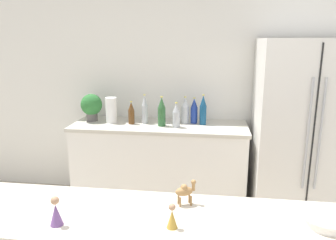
{
  "coord_description": "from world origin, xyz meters",
  "views": [
    {
      "loc": [
        0.12,
        -0.86,
        1.75
      ],
      "look_at": [
        -0.19,
        1.43,
        1.19
      ],
      "focal_mm": 35.0,
      "sensor_mm": 36.0,
      "label": 1
    }
  ],
  "objects_px": {
    "wise_man_figurine_blue": "(56,213)",
    "back_bottle_6": "(203,110)",
    "paper_towel_roll": "(111,110)",
    "potted_plant": "(92,106)",
    "back_bottle_3": "(162,112)",
    "fruit_bowl": "(328,219)",
    "back_bottle_4": "(131,113)",
    "refrigerator": "(301,133)",
    "camel_figurine": "(186,191)",
    "wise_man_figurine_crimson": "(172,217)",
    "back_bottle_1": "(185,111)",
    "back_bottle_5": "(194,111)",
    "back_bottle_2": "(145,110)",
    "back_bottle_0": "(176,115)"
  },
  "relations": [
    {
      "from": "paper_towel_roll",
      "to": "back_bottle_3",
      "type": "relative_size",
      "value": 0.88
    },
    {
      "from": "wise_man_figurine_blue",
      "to": "back_bottle_1",
      "type": "bearing_deg",
      "value": 79.47
    },
    {
      "from": "back_bottle_6",
      "to": "fruit_bowl",
      "type": "relative_size",
      "value": 1.4
    },
    {
      "from": "refrigerator",
      "to": "wise_man_figurine_blue",
      "type": "distance_m",
      "value": 2.48
    },
    {
      "from": "back_bottle_0",
      "to": "paper_towel_roll",
      "type": "bearing_deg",
      "value": 171.74
    },
    {
      "from": "paper_towel_roll",
      "to": "back_bottle_0",
      "type": "relative_size",
      "value": 1.06
    },
    {
      "from": "back_bottle_1",
      "to": "fruit_bowl",
      "type": "bearing_deg",
      "value": -67.76
    },
    {
      "from": "back_bottle_1",
      "to": "back_bottle_0",
      "type": "bearing_deg",
      "value": -114.08
    },
    {
      "from": "potted_plant",
      "to": "back_bottle_6",
      "type": "bearing_deg",
      "value": 0.2
    },
    {
      "from": "back_bottle_3",
      "to": "back_bottle_5",
      "type": "height_order",
      "value": "back_bottle_3"
    },
    {
      "from": "back_bottle_2",
      "to": "back_bottle_4",
      "type": "relative_size",
      "value": 1.28
    },
    {
      "from": "back_bottle_4",
      "to": "back_bottle_0",
      "type": "bearing_deg",
      "value": -8.34
    },
    {
      "from": "back_bottle_3",
      "to": "back_bottle_2",
      "type": "bearing_deg",
      "value": 156.48
    },
    {
      "from": "paper_towel_roll",
      "to": "back_bottle_5",
      "type": "relative_size",
      "value": 0.98
    },
    {
      "from": "back_bottle_5",
      "to": "fruit_bowl",
      "type": "height_order",
      "value": "back_bottle_5"
    },
    {
      "from": "back_bottle_1",
      "to": "back_bottle_3",
      "type": "bearing_deg",
      "value": -148.73
    },
    {
      "from": "back_bottle_5",
      "to": "wise_man_figurine_crimson",
      "type": "bearing_deg",
      "value": -89.35
    },
    {
      "from": "refrigerator",
      "to": "camel_figurine",
      "type": "relative_size",
      "value": 13.78
    },
    {
      "from": "paper_towel_roll",
      "to": "back_bottle_6",
      "type": "height_order",
      "value": "back_bottle_6"
    },
    {
      "from": "back_bottle_6",
      "to": "wise_man_figurine_crimson",
      "type": "height_order",
      "value": "back_bottle_6"
    },
    {
      "from": "wise_man_figurine_blue",
      "to": "back_bottle_6",
      "type": "bearing_deg",
      "value": 74.47
    },
    {
      "from": "back_bottle_0",
      "to": "wise_man_figurine_blue",
      "type": "xyz_separation_m",
      "value": [
        -0.32,
        -1.94,
        -0.01
      ]
    },
    {
      "from": "refrigerator",
      "to": "back_bottle_4",
      "type": "xyz_separation_m",
      "value": [
        -1.69,
        0.06,
        0.13
      ]
    },
    {
      "from": "wise_man_figurine_crimson",
      "to": "back_bottle_5",
      "type": "bearing_deg",
      "value": 90.65
    },
    {
      "from": "paper_towel_roll",
      "to": "fruit_bowl",
      "type": "bearing_deg",
      "value": -50.15
    },
    {
      "from": "potted_plant",
      "to": "back_bottle_3",
      "type": "relative_size",
      "value": 0.97
    },
    {
      "from": "refrigerator",
      "to": "back_bottle_0",
      "type": "xyz_separation_m",
      "value": [
        -1.21,
        -0.01,
        0.14
      ]
    },
    {
      "from": "back_bottle_6",
      "to": "back_bottle_3",
      "type": "bearing_deg",
      "value": -164.62
    },
    {
      "from": "back_bottle_4",
      "to": "potted_plant",
      "type": "bearing_deg",
      "value": 171.44
    },
    {
      "from": "back_bottle_4",
      "to": "back_bottle_6",
      "type": "height_order",
      "value": "back_bottle_6"
    },
    {
      "from": "back_bottle_4",
      "to": "fruit_bowl",
      "type": "distance_m",
      "value": 2.29
    },
    {
      "from": "camel_figurine",
      "to": "wise_man_figurine_blue",
      "type": "bearing_deg",
      "value": -154.79
    },
    {
      "from": "back_bottle_1",
      "to": "back_bottle_3",
      "type": "distance_m",
      "value": 0.26
    },
    {
      "from": "back_bottle_4",
      "to": "wise_man_figurine_crimson",
      "type": "xyz_separation_m",
      "value": [
        0.67,
        -1.97,
        -0.01
      ]
    },
    {
      "from": "back_bottle_0",
      "to": "back_bottle_3",
      "type": "height_order",
      "value": "back_bottle_3"
    },
    {
      "from": "fruit_bowl",
      "to": "paper_towel_roll",
      "type": "bearing_deg",
      "value": 129.85
    },
    {
      "from": "paper_towel_roll",
      "to": "camel_figurine",
      "type": "xyz_separation_m",
      "value": [
        0.93,
        -1.79,
        -0.0
      ]
    },
    {
      "from": "fruit_bowl",
      "to": "wise_man_figurine_crimson",
      "type": "distance_m",
      "value": 0.69
    },
    {
      "from": "back_bottle_5",
      "to": "wise_man_figurine_crimson",
      "type": "height_order",
      "value": "back_bottle_5"
    },
    {
      "from": "wise_man_figurine_blue",
      "to": "camel_figurine",
      "type": "bearing_deg",
      "value": 25.21
    },
    {
      "from": "back_bottle_1",
      "to": "camel_figurine",
      "type": "height_order",
      "value": "back_bottle_1"
    },
    {
      "from": "back_bottle_4",
      "to": "fruit_bowl",
      "type": "height_order",
      "value": "back_bottle_4"
    },
    {
      "from": "wise_man_figurine_crimson",
      "to": "fruit_bowl",
      "type": "bearing_deg",
      "value": 9.77
    },
    {
      "from": "back_bottle_6",
      "to": "wise_man_figurine_blue",
      "type": "height_order",
      "value": "back_bottle_6"
    },
    {
      "from": "paper_towel_roll",
      "to": "potted_plant",
      "type": "bearing_deg",
      "value": 171.0
    },
    {
      "from": "back_bottle_6",
      "to": "fruit_bowl",
      "type": "distance_m",
      "value": 2.02
    },
    {
      "from": "back_bottle_4",
      "to": "wise_man_figurine_blue",
      "type": "bearing_deg",
      "value": -85.48
    },
    {
      "from": "paper_towel_roll",
      "to": "back_bottle_3",
      "type": "distance_m",
      "value": 0.56
    },
    {
      "from": "refrigerator",
      "to": "back_bottle_2",
      "type": "distance_m",
      "value": 1.57
    },
    {
      "from": "back_bottle_2",
      "to": "back_bottle_3",
      "type": "bearing_deg",
      "value": -23.52
    }
  ]
}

